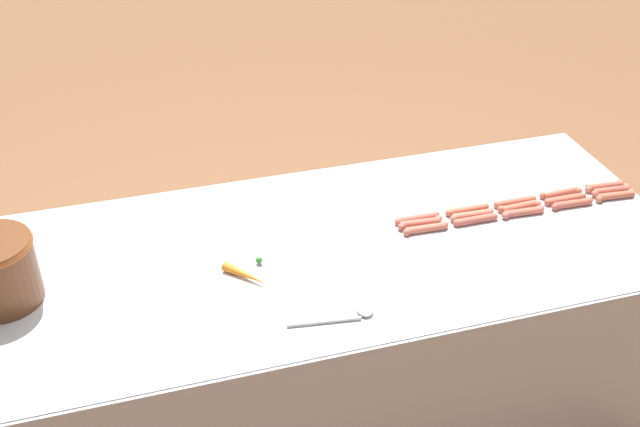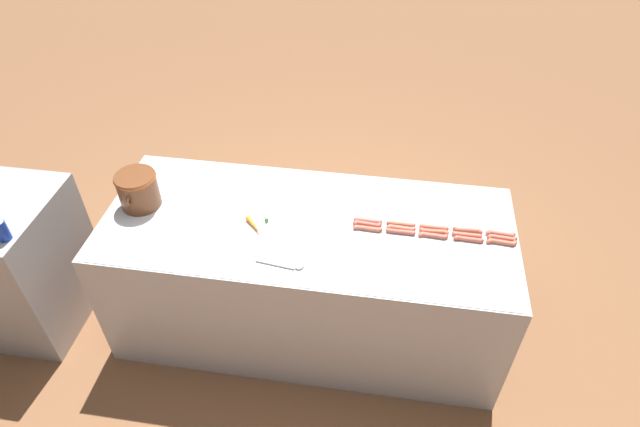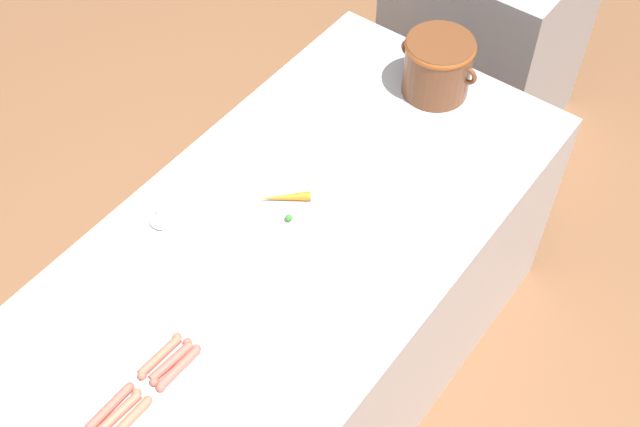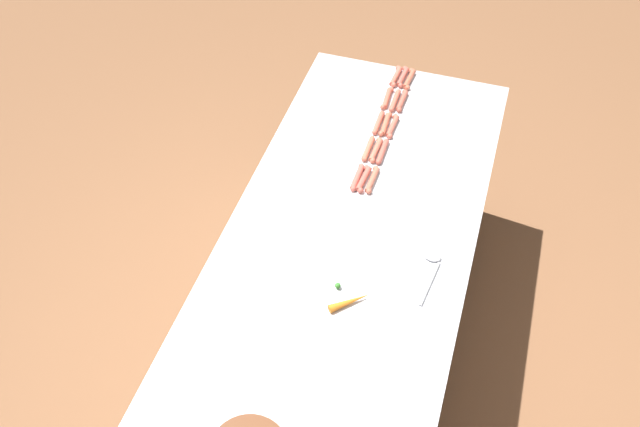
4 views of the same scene
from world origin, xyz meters
The scene contains 12 objects.
ground_plane centered at (0.00, 0.00, 0.00)m, with size 20.00×20.00×0.00m, color brown.
griddle_counter centered at (0.00, 0.00, 0.46)m, with size 1.00×2.40×0.92m.
back_cabinet centered at (-0.21, 1.89, 0.49)m, with size 0.74×0.73×0.98m, color #A0A0A4.
hot_dog_3 centered at (-0.01, -0.54, 0.93)m, with size 0.03×0.17×0.03m.
hot_dog_4 centered at (-0.01, -0.35, 0.93)m, with size 0.03×0.17×0.03m.
hot_dog_8 centered at (0.02, -0.54, 0.93)m, with size 0.03×0.17×0.03m.
hot_dog_9 centered at (0.02, -0.35, 0.93)m, with size 0.04×0.17×0.03m.
hot_dog_13 centered at (0.05, -0.54, 0.93)m, with size 0.03×0.17×0.03m.
hot_dog_14 centered at (0.05, -0.35, 0.93)m, with size 0.03×0.17×0.03m.
bean_pot centered at (0.01, 1.01, 1.04)m, with size 0.30×0.24×0.22m.
serving_spoon centered at (-0.35, 0.02, 0.92)m, with size 0.08×0.27×0.02m.
carrot centered at (-0.09, 0.29, 0.93)m, with size 0.15×0.14×0.03m.
Camera 3 is at (0.99, -0.96, 2.90)m, focal length 45.83 mm.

